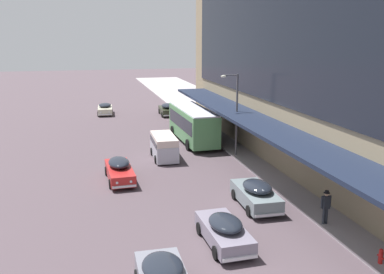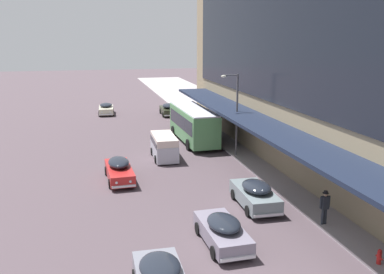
% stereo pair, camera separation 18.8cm
% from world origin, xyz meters
% --- Properties ---
extents(transit_bus_kerbside_front, '(2.94, 9.35, 3.27)m').
position_xyz_m(transit_bus_kerbside_front, '(4.04, 25.74, 1.87)').
color(transit_bus_kerbside_front, '#539257').
rests_on(transit_bus_kerbside_front, ground).
extents(sedan_second_mid, '(2.03, 4.54, 1.61)m').
position_xyz_m(sedan_second_mid, '(3.79, 9.33, 0.79)').
color(sedan_second_mid, gray).
rests_on(sedan_second_mid, ground).
extents(sedan_lead_near, '(2.08, 4.44, 1.45)m').
position_xyz_m(sedan_lead_near, '(-3.40, 42.91, 0.73)').
color(sedan_lead_near, beige).
rests_on(sedan_lead_near, ground).
extents(sedan_second_near, '(1.96, 4.48, 1.48)m').
position_xyz_m(sedan_second_near, '(0.47, 5.24, 0.74)').
color(sedan_second_near, gray).
rests_on(sedan_second_near, ground).
extents(sedan_lead_mid, '(2.05, 4.63, 1.55)m').
position_xyz_m(sedan_lead_mid, '(4.36, 40.36, 0.76)').
color(sedan_lead_mid, '#2D3321').
rests_on(sedan_lead_mid, ground).
extents(sedan_trailing_mid, '(1.92, 4.97, 1.55)m').
position_xyz_m(sedan_trailing_mid, '(-3.68, 16.11, 0.77)').
color(sedan_trailing_mid, red).
rests_on(sedan_trailing_mid, ground).
extents(vw_van, '(1.98, 4.59, 1.96)m').
position_xyz_m(vw_van, '(0.35, 20.91, 1.10)').
color(vw_van, silver).
rests_on(vw_van, ground).
extents(pedestrian_at_kerb, '(0.62, 0.33, 1.86)m').
position_xyz_m(pedestrian_at_kerb, '(6.32, 5.90, 1.18)').
color(pedestrian_at_kerb, '#262B35').
rests_on(pedestrian_at_kerb, sidewalk_kerb).
extents(street_lamp, '(1.50, 0.28, 6.79)m').
position_xyz_m(street_lamp, '(6.13, 19.89, 4.11)').
color(street_lamp, '#4C4C51').
rests_on(street_lamp, sidewalk_kerb).
extents(fire_hydrant, '(0.20, 0.40, 0.70)m').
position_xyz_m(fire_hydrant, '(6.51, 1.63, 0.49)').
color(fire_hydrant, red).
rests_on(fire_hydrant, sidewalk_kerb).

